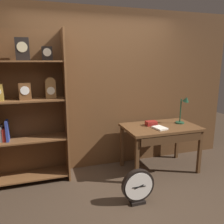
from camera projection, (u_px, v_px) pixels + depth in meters
ground_plane at (131, 212)px, 2.76m from camera, size 10.00×10.00×0.00m
back_wood_panel at (100, 91)px, 3.77m from camera, size 4.80×0.05×2.60m
bookshelf at (25, 108)px, 3.27m from camera, size 1.12×0.39×2.22m
workbench at (161, 132)px, 3.70m from camera, size 1.19×0.73×0.75m
desk_lamp at (184, 108)px, 3.80m from camera, size 0.19×0.19×0.47m
toolbox_small at (151, 123)px, 3.73m from camera, size 0.17×0.12×0.07m
open_repair_manual at (160, 128)px, 3.55m from camera, size 0.20×0.24×0.02m
round_clock_large at (138, 186)px, 2.89m from camera, size 0.43×0.11×0.47m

